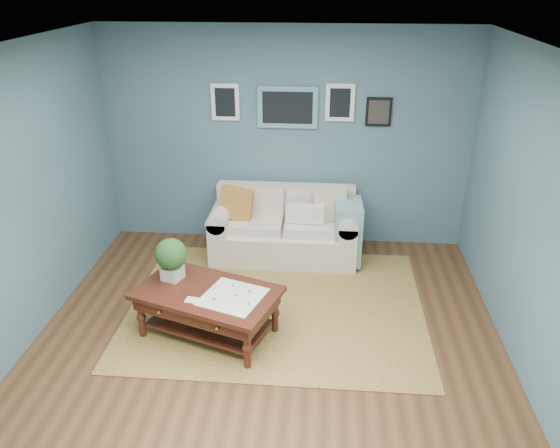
# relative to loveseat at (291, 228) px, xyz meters

# --- Properties ---
(room_shell) EXTENTS (5.00, 5.02, 2.70)m
(room_shell) POSITION_rel_loveseat_xyz_m (-0.10, -1.97, 0.98)
(room_shell) COLOR brown
(room_shell) RESTS_ON ground
(area_rug) EXTENTS (3.07, 2.46, 0.01)m
(area_rug) POSITION_rel_loveseat_xyz_m (-0.07, -1.16, -0.37)
(area_rug) COLOR brown
(area_rug) RESTS_ON ground
(loveseat) EXTENTS (1.80, 0.82, 0.93)m
(loveseat) POSITION_rel_loveseat_xyz_m (0.00, 0.00, 0.00)
(loveseat) COLOR beige
(loveseat) RESTS_ON ground
(coffee_table) EXTENTS (1.50, 1.16, 0.92)m
(coffee_table) POSITION_rel_loveseat_xyz_m (-0.74, -1.66, 0.03)
(coffee_table) COLOR black
(coffee_table) RESTS_ON ground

